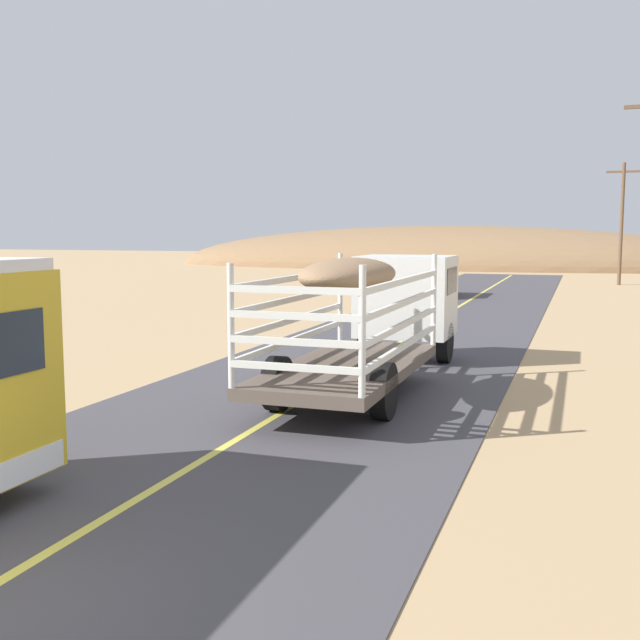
% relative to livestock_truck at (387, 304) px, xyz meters
% --- Properties ---
extents(livestock_truck, '(2.53, 9.70, 3.02)m').
position_rel_livestock_truck_xyz_m(livestock_truck, '(0.00, 0.00, 0.00)').
color(livestock_truck, silver).
rests_on(livestock_truck, road_surface).
extents(car_far, '(1.90, 4.62, 1.93)m').
position_rel_livestock_truck_xyz_m(car_far, '(-3.33, 23.21, -0.70)').
color(car_far, '#B2261E').
rests_on(car_far, road_surface).
extents(power_pole_far, '(2.20, 0.24, 8.15)m').
position_rel_livestock_truck_xyz_m(power_pole_far, '(6.93, 36.57, 2.58)').
color(power_pole_far, brown).
rests_on(power_pole_far, ground).
extents(distant_hill, '(59.77, 19.47, 8.39)m').
position_rel_livestock_truck_xyz_m(distant_hill, '(-8.95, 59.74, -1.79)').
color(distant_hill, olive).
rests_on(distant_hill, ground).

